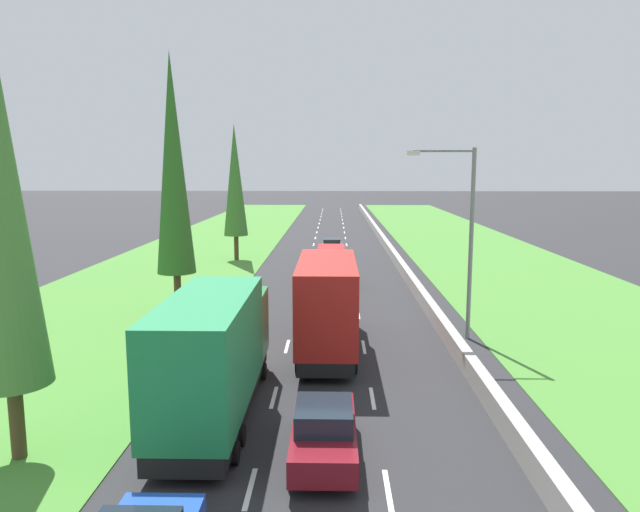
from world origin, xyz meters
The scene contains 15 objects.
ground_plane centered at (0.00, 60.00, 0.00)m, with size 300.00×300.00×0.00m, color #28282B.
grass_verge_left centered at (-12.65, 60.00, 0.02)m, with size 14.00×140.00×0.04m, color #478433.
grass_verge_right centered at (14.35, 60.00, 0.02)m, with size 14.00×140.00×0.04m, color #478433.
median_barrier centered at (5.70, 60.00, 0.42)m, with size 0.44×120.00×0.85m, color #9E9B93.
lane_markings centered at (0.00, 60.00, 0.01)m, with size 3.64×116.00×0.01m.
green_box_truck_left_lane centered at (-3.47, 19.33, 2.18)m, with size 2.46×9.40×4.18m.
maroon_sedan_centre_lane_second centered at (0.11, 16.61, 0.81)m, with size 1.82×4.50×1.64m.
red_box_truck_centre_lane centered at (0.08, 26.59, 2.18)m, with size 2.46×9.40×4.18m.
grey_hatchback_centre_lane centered at (-0.11, 34.95, 0.84)m, with size 1.74×3.90×1.72m.
red_van_centre_lane centered at (0.19, 40.62, 1.40)m, with size 1.96×4.90×2.82m.
orange_hatchback_centre_lane centered at (-0.07, 47.23, 0.84)m, with size 1.74×3.90×1.72m.
grey_sedan_centre_lane centered at (0.21, 54.90, 0.81)m, with size 1.82×4.50×1.64m.
poplar_tree_second centered at (-8.52, 33.73, 8.25)m, with size 2.16×2.16×14.38m.
poplar_tree_third centered at (-8.23, 52.36, 6.97)m, with size 2.10×2.10×11.85m.
street_light_mast centered at (6.44, 28.53, 5.23)m, with size 3.20×0.28×9.00m.
Camera 1 is at (0.35, 1.18, 8.07)m, focal length 32.95 mm.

